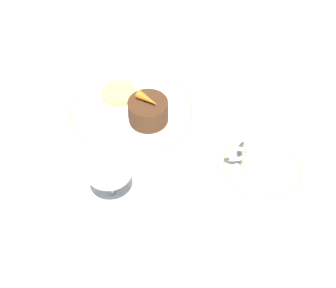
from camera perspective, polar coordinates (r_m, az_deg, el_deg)
name	(u,v)px	position (r m, az deg, el deg)	size (l,w,h in m)	color
ground_plane	(122,121)	(0.94, -5.65, 2.86)	(3.00, 3.00, 0.00)	white
dinner_plate	(132,113)	(0.94, -4.46, 3.85)	(0.26, 0.26, 0.01)	white
saucer	(262,169)	(0.86, 11.33, -2.97)	(0.15, 0.15, 0.01)	white
coffee_cup	(265,154)	(0.84, 11.77, -1.18)	(0.11, 0.08, 0.06)	white
spoon	(236,165)	(0.85, 8.30, -2.56)	(0.04, 0.10, 0.00)	silver
wine_glass	(108,164)	(0.76, -7.31, -2.45)	(0.08, 0.08, 0.12)	silver
fork	(35,124)	(0.96, -15.86, 2.41)	(0.03, 0.17, 0.01)	silver
dessert_cake	(148,111)	(0.90, -2.43, 4.02)	(0.08, 0.08, 0.05)	#4C2D19
carrot_garnish	(148,99)	(0.88, -2.50, 5.47)	(0.05, 0.04, 0.02)	orange
pineapple_slice	(119,93)	(0.97, -5.99, 6.20)	(0.07, 0.07, 0.01)	#EFE075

